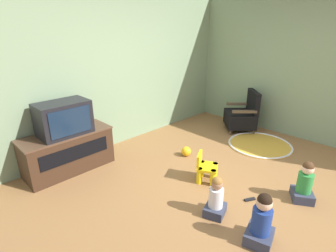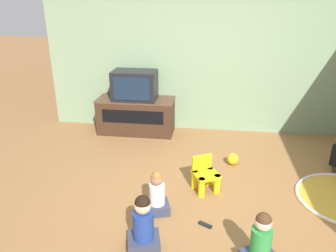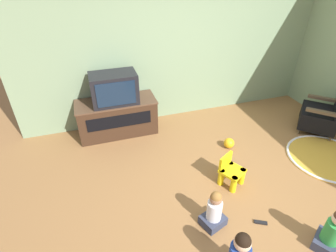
{
  "view_description": "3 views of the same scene",
  "coord_description": "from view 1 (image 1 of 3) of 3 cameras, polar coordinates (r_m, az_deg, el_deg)",
  "views": [
    {
      "loc": [
        -2.87,
        -1.66,
        2.13
      ],
      "look_at": [
        -0.5,
        0.7,
        0.83
      ],
      "focal_mm": 28.0,
      "sensor_mm": 36.0,
      "label": 1
    },
    {
      "loc": [
        -0.13,
        -3.26,
        2.27
      ],
      "look_at": [
        -0.68,
        0.76,
        0.64
      ],
      "focal_mm": 35.0,
      "sensor_mm": 36.0,
      "label": 2
    },
    {
      "loc": [
        -1.74,
        -1.94,
        2.63
      ],
      "look_at": [
        -0.84,
        0.91,
        0.68
      ],
      "focal_mm": 28.0,
      "sensor_mm": 36.0,
      "label": 3
    }
  ],
  "objects": [
    {
      "name": "ground_plane",
      "position": [
        3.94,
        12.8,
        -12.12
      ],
      "size": [
        30.0,
        30.0,
        0.0
      ],
      "primitive_type": "plane",
      "color": "olive"
    },
    {
      "name": "wall_back",
      "position": [
        4.84,
        -11.68,
        11.95
      ],
      "size": [
        5.53,
        0.12,
        2.77
      ],
      "color": "gray",
      "rests_on": "ground_plane"
    },
    {
      "name": "wall_right",
      "position": [
        5.56,
        31.04,
        10.56
      ],
      "size": [
        0.12,
        5.39,
        2.77
      ],
      "color": "gray",
      "rests_on": "ground_plane"
    },
    {
      "name": "tv_cabinet",
      "position": [
        4.33,
        -20.95,
        -5.08
      ],
      "size": [
        1.32,
        0.55,
        0.61
      ],
      "color": "#382316",
      "rests_on": "ground_plane"
    },
    {
      "name": "television",
      "position": [
        4.11,
        -21.76,
        1.57
      ],
      "size": [
        0.73,
        0.46,
        0.49
      ],
      "color": "black",
      "rests_on": "tv_cabinet"
    },
    {
      "name": "black_armchair",
      "position": [
        5.79,
        15.88,
        2.24
      ],
      "size": [
        0.84,
        0.84,
        0.86
      ],
      "rotation": [
        0.0,
        0.0,
        3.93
      ],
      "color": "brown",
      "rests_on": "ground_plane"
    },
    {
      "name": "yellow_kid_chair",
      "position": [
        3.87,
        8.28,
        -9.3
      ],
      "size": [
        0.39,
        0.38,
        0.43
      ],
      "rotation": [
        0.0,
        0.0,
        0.51
      ],
      "color": "yellow",
      "rests_on": "ground_plane"
    },
    {
      "name": "play_mat",
      "position": [
        5.27,
        19.35,
        -3.83
      ],
      "size": [
        1.18,
        1.18,
        0.04
      ],
      "color": "gold",
      "rests_on": "ground_plane"
    },
    {
      "name": "child_watching_left",
      "position": [
        3.24,
        10.38,
        -15.28
      ],
      "size": [
        0.32,
        0.3,
        0.51
      ],
      "rotation": [
        0.0,
        0.0,
        0.32
      ],
      "color": "#33384C",
      "rests_on": "ground_plane"
    },
    {
      "name": "child_watching_center",
      "position": [
        3.83,
        27.58,
        -11.07
      ],
      "size": [
        0.37,
        0.36,
        0.55
      ],
      "rotation": [
        0.0,
        0.0,
        0.56
      ],
      "color": "#33384C",
      "rests_on": "ground_plane"
    },
    {
      "name": "child_watching_right",
      "position": [
        2.99,
        19.62,
        -19.09
      ],
      "size": [
        0.36,
        0.33,
        0.59
      ],
      "rotation": [
        0.0,
        0.0,
        0.25
      ],
      "color": "#33384C",
      "rests_on": "ground_plane"
    },
    {
      "name": "toy_ball",
      "position": [
        4.56,
        3.97,
        -5.51
      ],
      "size": [
        0.17,
        0.17,
        0.17
      ],
      "color": "yellow",
      "rests_on": "ground_plane"
    },
    {
      "name": "remote_control",
      "position": [
        3.69,
        17.38,
        -15.01
      ],
      "size": [
        0.15,
        0.11,
        0.02
      ],
      "rotation": [
        0.0,
        0.0,
        2.65
      ],
      "color": "black",
      "rests_on": "ground_plane"
    }
  ]
}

